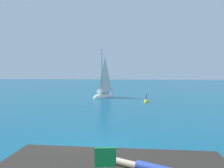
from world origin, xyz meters
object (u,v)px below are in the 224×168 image
(person_sunbather, at_px, (149,168))
(beach_chair, at_px, (105,160))
(marker_buoy, at_px, (146,102))
(sailboat_near, at_px, (104,95))

(person_sunbather, height_order, beach_chair, beach_chair)
(marker_buoy, bearing_deg, beach_chair, -93.41)
(marker_buoy, bearing_deg, person_sunbather, -90.71)
(sailboat_near, xyz_separation_m, person_sunbather, (4.95, -24.24, 0.67))
(sailboat_near, bearing_deg, beach_chair, 43.51)
(person_sunbather, xyz_separation_m, marker_buoy, (0.25, 20.38, -1.01))
(marker_buoy, bearing_deg, sailboat_near, 143.47)
(person_sunbather, distance_m, beach_chair, 1.16)
(sailboat_near, relative_size, marker_buoy, 5.79)
(sailboat_near, height_order, beach_chair, sailboat_near)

